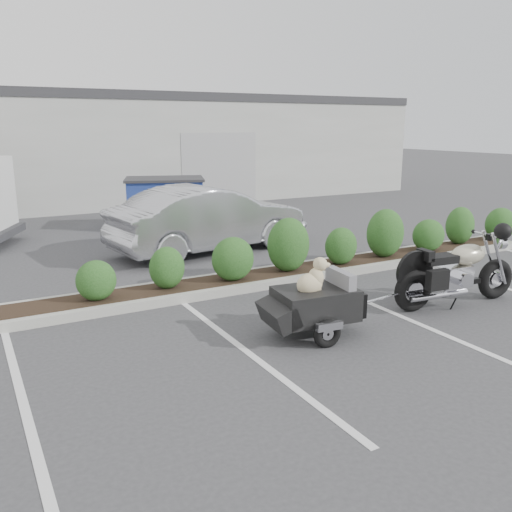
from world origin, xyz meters
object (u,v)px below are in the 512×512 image
pet_trailer (314,303)px  sedan (209,219)px  motorcycle (457,273)px  dumpster (165,203)px

pet_trailer → sedan: (0.87, 5.49, 0.28)m
motorcycle → pet_trailer: motorcycle is taller
dumpster → pet_trailer: bearing=-77.1°
pet_trailer → dumpster: 8.83m
dumpster → motorcycle: bearing=-59.2°
pet_trailer → sedan: 5.57m
motorcycle → sedan: sedan is taller
motorcycle → dumpster: 8.99m
sedan → dumpster: sedan is taller
pet_trailer → dumpster: dumpster is taller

